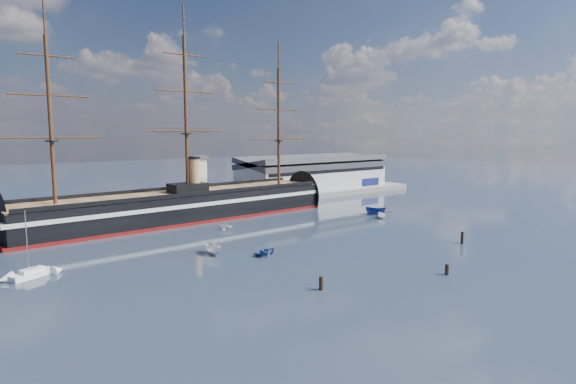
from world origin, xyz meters
TOP-DOWN VIEW (x-y plane):
  - ground at (0.00, 40.00)m, footprint 600.00×600.00m
  - quay at (10.00, 76.00)m, footprint 180.00×18.00m
  - warehouse at (58.00, 80.00)m, footprint 63.00×21.00m
  - quay_tower at (3.00, 73.00)m, footprint 5.00×5.00m
  - warship at (-11.15, 60.00)m, footprint 113.14×19.27m
  - sailboat at (-53.10, 28.45)m, footprint 7.42×4.62m
  - motorboat_a at (-21.71, 22.41)m, footprint 7.19×3.60m
  - motorboat_b at (-13.49, 15.77)m, footprint 2.38×3.73m
  - motorboat_c at (35.86, 27.13)m, footprint 5.24×4.24m
  - motorboat_d at (-6.66, 41.85)m, footprint 6.23×5.13m
  - motorboat_e at (42.84, 32.17)m, footprint 2.74×3.32m
  - motorboat_f at (39.45, 32.52)m, footprint 7.44×5.67m
  - piling_near_left at (-19.89, -7.04)m, footprint 0.64×0.64m
  - piling_near_mid at (2.25, -14.93)m, footprint 0.64×0.64m
  - piling_near_right at (25.21, -4.04)m, footprint 0.64×0.64m

SIDE VIEW (x-z plane):
  - ground at x=0.00m, z-range 0.00..0.00m
  - quay at x=10.00m, z-range -1.00..1.00m
  - motorboat_a at x=-21.71m, z-range -1.37..1.37m
  - motorboat_b at x=-13.49m, z-range -0.81..0.81m
  - motorboat_c at x=35.86m, z-range -1.01..1.01m
  - motorboat_d at x=-6.66m, z-range -1.06..1.06m
  - motorboat_e at x=42.84m, z-range -0.73..0.73m
  - motorboat_f at x=39.45m, z-range -1.41..1.41m
  - piling_near_left at x=-19.89m, z-range -1.42..1.42m
  - piling_near_mid at x=2.25m, z-range -1.30..1.30m
  - piling_near_right at x=25.21m, z-range -1.69..1.69m
  - sailboat at x=-53.10m, z-range -4.99..6.45m
  - warship at x=-11.15m, z-range -22.93..31.01m
  - warehouse at x=58.00m, z-range 2.18..13.78m
  - quay_tower at x=3.00m, z-range 2.25..17.25m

